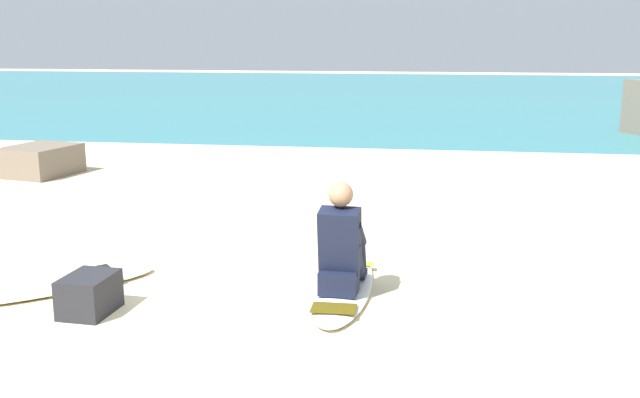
{
  "coord_description": "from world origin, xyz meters",
  "views": [
    {
      "loc": [
        1.53,
        -5.57,
        2.22
      ],
      "look_at": [
        0.39,
        1.81,
        0.55
      ],
      "focal_mm": 41.44,
      "sensor_mm": 36.0,
      "label": 1
    }
  ],
  "objects_px": {
    "beach_bag": "(89,294)",
    "surfer_seated": "(341,248)",
    "shoreline_rock": "(41,160)",
    "surfboard_main": "(342,286)",
    "surfboard_spare_near": "(51,286)"
  },
  "relations": [
    {
      "from": "surfboard_spare_near",
      "to": "beach_bag",
      "type": "relative_size",
      "value": 3.64
    },
    {
      "from": "surfboard_main",
      "to": "shoreline_rock",
      "type": "xyz_separation_m",
      "value": [
        -5.49,
        4.72,
        0.2
      ]
    },
    {
      "from": "surfboard_main",
      "to": "beach_bag",
      "type": "xyz_separation_m",
      "value": [
        -1.96,
        -0.86,
        0.12
      ]
    },
    {
      "from": "beach_bag",
      "to": "surfboard_spare_near",
      "type": "bearing_deg",
      "value": 141.8
    },
    {
      "from": "shoreline_rock",
      "to": "surfboard_main",
      "type": "bearing_deg",
      "value": -40.66
    },
    {
      "from": "surfer_seated",
      "to": "surfboard_spare_near",
      "type": "distance_m",
      "value": 2.61
    },
    {
      "from": "surfboard_main",
      "to": "surfboard_spare_near",
      "type": "distance_m",
      "value": 2.59
    },
    {
      "from": "surfboard_main",
      "to": "beach_bag",
      "type": "bearing_deg",
      "value": -156.21
    },
    {
      "from": "surfboard_main",
      "to": "surfer_seated",
      "type": "height_order",
      "value": "surfer_seated"
    },
    {
      "from": "surfboard_main",
      "to": "shoreline_rock",
      "type": "bearing_deg",
      "value": 139.34
    },
    {
      "from": "surfboard_main",
      "to": "surfboard_spare_near",
      "type": "height_order",
      "value": "same"
    },
    {
      "from": "surfer_seated",
      "to": "shoreline_rock",
      "type": "bearing_deg",
      "value": 138.43
    },
    {
      "from": "surfer_seated",
      "to": "surfboard_spare_near",
      "type": "height_order",
      "value": "surfer_seated"
    },
    {
      "from": "surfer_seated",
      "to": "shoreline_rock",
      "type": "xyz_separation_m",
      "value": [
        -5.5,
        4.88,
        -0.2
      ]
    },
    {
      "from": "beach_bag",
      "to": "surfer_seated",
      "type": "bearing_deg",
      "value": 19.58
    }
  ]
}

